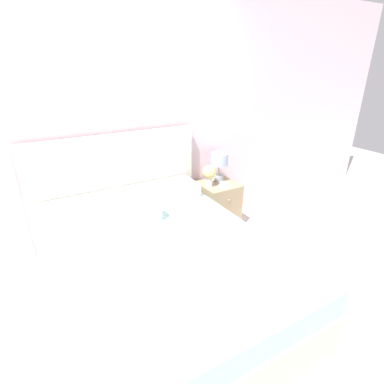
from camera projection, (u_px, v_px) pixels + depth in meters
ground_plane at (124, 241)px, 3.38m from camera, size 12.00×12.00×0.00m
wall_back at (109, 125)px, 2.91m from camera, size 8.00×0.06×2.60m
bed at (157, 267)px, 2.48m from camera, size 1.71×2.12×1.23m
nightstand at (218, 205)px, 3.59m from camera, size 0.42×0.44×0.56m
table_lamp at (219, 161)px, 3.47m from camera, size 0.21×0.21×0.34m
flower_vase at (209, 174)px, 3.35m from camera, size 0.15×0.15×0.25m
teacup at (224, 185)px, 3.39m from camera, size 0.13×0.13×0.05m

